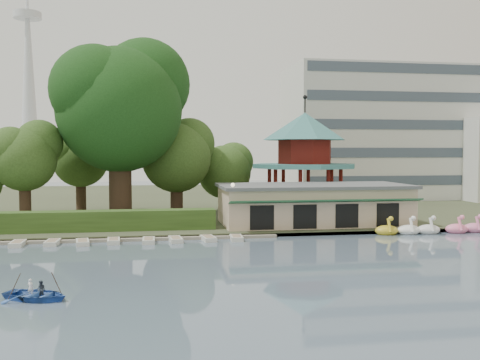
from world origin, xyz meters
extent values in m
plane|color=slate|center=(0.00, 0.00, 0.00)|extent=(220.00, 220.00, 0.00)
cube|color=#424930|center=(0.00, 52.00, 0.20)|extent=(220.00, 70.00, 0.40)
cube|color=gray|center=(0.00, 17.30, 0.15)|extent=(220.00, 0.60, 0.30)
cube|color=gray|center=(-12.00, 17.20, 0.12)|extent=(34.00, 1.60, 0.24)
cube|color=#D0B296|center=(10.00, 22.00, 2.20)|extent=(18.00, 8.00, 3.60)
cube|color=#595B5E|center=(10.00, 22.00, 4.15)|extent=(18.60, 8.60, 0.30)
cube|color=#194C2D|center=(10.00, 17.70, 3.00)|extent=(18.00, 1.59, 0.45)
cylinder|color=#D0B296|center=(12.00, 32.00, 1.00)|extent=(10.40, 10.40, 1.20)
cylinder|color=#3A7976|center=(12.00, 32.00, 5.85)|extent=(12.40, 12.40, 0.50)
cylinder|color=maroon|center=(12.00, 32.00, 7.50)|extent=(6.40, 6.40, 2.80)
cone|color=#3A7976|center=(12.00, 32.00, 10.50)|extent=(10.00, 10.00, 3.20)
cylinder|color=black|center=(12.00, 32.00, 13.00)|extent=(0.16, 0.16, 1.80)
cube|color=silver|center=(30.00, 50.00, 10.40)|extent=(30.00, 14.00, 20.00)
cone|color=silver|center=(-42.00, 140.00, 30.00)|extent=(6.00, 6.00, 60.00)
cylinder|color=silver|center=(-42.00, 140.00, 48.00)|extent=(8.00, 8.00, 2.00)
cube|color=#375620|center=(-15.00, 20.50, 1.30)|extent=(30.00, 2.00, 1.80)
cylinder|color=black|center=(1.50, 19.00, 2.40)|extent=(0.12, 0.12, 4.00)
sphere|color=beige|center=(1.50, 19.00, 4.50)|extent=(0.36, 0.36, 0.36)
cylinder|color=#3A281C|center=(-9.00, 28.00, 5.02)|extent=(2.33, 2.33, 9.24)
sphere|color=#1A4115|center=(-9.00, 28.00, 11.85)|extent=(12.92, 12.92, 12.92)
sphere|color=#1A4115|center=(-6.42, 29.94, 14.81)|extent=(9.69, 9.69, 9.69)
sphere|color=#1A4115|center=(-11.26, 26.71, 13.70)|extent=(9.05, 9.05, 9.05)
cylinder|color=#3A281C|center=(-18.00, 26.00, 2.96)|extent=(1.11, 1.11, 5.12)
sphere|color=#375620|center=(-18.00, 26.00, 6.75)|extent=(6.17, 6.17, 6.17)
sphere|color=#375620|center=(-16.77, 26.93, 8.39)|extent=(4.63, 4.63, 4.63)
sphere|color=#375620|center=(-19.08, 25.38, 7.77)|extent=(4.32, 4.32, 4.32)
cylinder|color=#3A281C|center=(-3.00, 32.00, 2.99)|extent=(1.41, 1.41, 5.18)
sphere|color=#375620|center=(-3.00, 32.00, 6.83)|extent=(7.83, 7.83, 7.83)
sphere|color=#375620|center=(-1.43, 33.17, 8.48)|extent=(5.87, 5.87, 5.87)
sphere|color=#375620|center=(-4.37, 31.22, 7.86)|extent=(5.48, 5.48, 5.48)
cylinder|color=#3A281C|center=(3.00, 36.00, 2.28)|extent=(1.18, 1.18, 3.76)
sphere|color=#375620|center=(3.00, 36.00, 5.06)|extent=(6.53, 6.53, 6.53)
sphere|color=#375620|center=(4.31, 36.98, 6.26)|extent=(4.90, 4.90, 4.90)
sphere|color=#375620|center=(1.86, 35.35, 5.81)|extent=(4.57, 4.57, 4.57)
cylinder|color=#3A281C|center=(-14.00, 36.00, 2.90)|extent=(1.16, 1.16, 5.00)
sphere|color=#375620|center=(-14.00, 36.00, 6.60)|extent=(6.43, 6.43, 6.43)
sphere|color=#375620|center=(-12.71, 36.97, 8.21)|extent=(4.83, 4.83, 4.83)
sphere|color=#375620|center=(-15.13, 35.36, 7.61)|extent=(4.50, 4.50, 4.50)
ellipsoid|color=gold|center=(15.28, 16.64, 0.35)|extent=(2.16, 1.44, 0.99)
cylinder|color=gold|center=(15.28, 16.09, 0.90)|extent=(0.26, 0.79, 1.29)
sphere|color=gold|center=(15.28, 15.79, 1.55)|extent=(0.44, 0.44, 0.44)
ellipsoid|color=white|center=(17.38, 16.56, 0.35)|extent=(2.16, 1.44, 0.99)
cylinder|color=white|center=(17.38, 16.01, 0.90)|extent=(0.26, 0.79, 1.29)
sphere|color=white|center=(17.38, 15.71, 1.55)|extent=(0.44, 0.44, 0.44)
ellipsoid|color=white|center=(19.30, 16.50, 0.35)|extent=(2.16, 1.44, 0.99)
cylinder|color=white|center=(19.30, 15.95, 0.90)|extent=(0.26, 0.79, 1.29)
sphere|color=white|center=(19.30, 15.65, 1.55)|extent=(0.44, 0.44, 0.44)
ellipsoid|color=pink|center=(22.14, 16.56, 0.35)|extent=(2.16, 1.44, 0.99)
cylinder|color=pink|center=(22.14, 16.01, 0.90)|extent=(0.26, 0.79, 1.29)
sphere|color=pink|center=(22.14, 15.71, 1.55)|extent=(0.44, 0.44, 0.44)
ellipsoid|color=pink|center=(24.07, 16.76, 0.35)|extent=(2.16, 1.44, 0.99)
cylinder|color=pink|center=(24.07, 16.21, 0.90)|extent=(0.26, 0.79, 1.29)
sphere|color=pink|center=(24.07, 15.91, 1.55)|extent=(0.44, 0.44, 0.44)
cube|color=silver|center=(-16.35, 15.86, 0.18)|extent=(1.07, 2.33, 0.36)
cube|color=silver|center=(-13.71, 15.96, 0.18)|extent=(1.04, 2.32, 0.36)
cube|color=silver|center=(-11.32, 15.64, 0.18)|extent=(1.34, 2.42, 0.36)
cube|color=silver|center=(-8.88, 15.95, 0.18)|extent=(1.14, 2.36, 0.36)
cube|color=silver|center=(-6.04, 15.65, 0.18)|extent=(1.01, 2.30, 0.36)
cube|color=silver|center=(-3.82, 15.80, 0.18)|extent=(1.19, 2.38, 0.36)
cube|color=silver|center=(-1.06, 15.97, 0.18)|extent=(1.29, 2.41, 0.36)
cube|color=silver|center=(1.33, 15.82, 0.18)|extent=(1.12, 2.35, 0.36)
imported|color=#3661B1|center=(-11.55, -0.72, 0.50)|extent=(5.79, 5.12, 0.99)
imported|color=white|center=(-11.85, -0.52, 0.57)|extent=(0.41, 0.35, 0.94)
imported|color=#333C49|center=(-11.25, -0.92, 0.56)|extent=(0.55, 0.50, 0.91)
cylinder|color=#3A281C|center=(-12.75, -0.72, 0.35)|extent=(0.94, 0.29, 2.01)
cylinder|color=#3A281C|center=(-10.35, -0.72, 0.35)|extent=(0.94, 0.29, 2.01)
camera|label=1|loc=(-5.65, -28.76, 7.48)|focal=40.00mm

